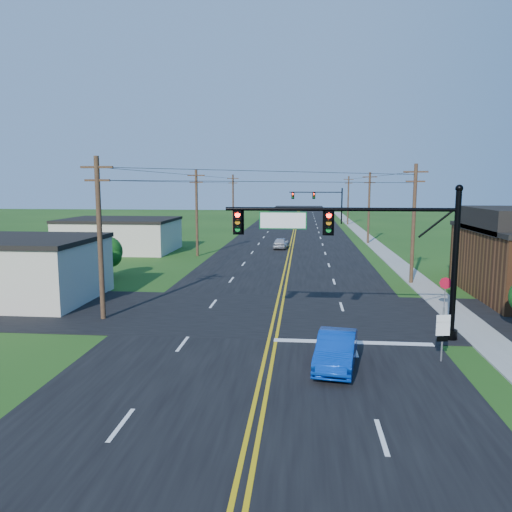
# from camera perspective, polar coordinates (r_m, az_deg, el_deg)

# --- Properties ---
(ground) EXTENTS (260.00, 260.00, 0.00)m
(ground) POSITION_cam_1_polar(r_m,az_deg,el_deg) (17.92, -0.16, -16.49)
(ground) COLOR #194012
(ground) RESTS_ON ground
(road_main) EXTENTS (16.00, 220.00, 0.04)m
(road_main) POSITION_cam_1_polar(r_m,az_deg,el_deg) (66.64, 4.05, 1.74)
(road_main) COLOR black
(road_main) RESTS_ON ground
(road_cross) EXTENTS (70.00, 10.00, 0.04)m
(road_cross) POSITION_cam_1_polar(r_m,az_deg,el_deg) (29.22, 2.16, -6.61)
(road_cross) COLOR black
(road_cross) RESTS_ON ground
(sidewalk) EXTENTS (2.00, 160.00, 0.08)m
(sidewalk) POSITION_cam_1_polar(r_m,az_deg,el_deg) (57.39, 14.33, 0.48)
(sidewalk) COLOR gray
(sidewalk) RESTS_ON ground
(signal_mast_main) EXTENTS (11.30, 0.60, 7.48)m
(signal_mast_main) POSITION_cam_1_polar(r_m,az_deg,el_deg) (24.51, 11.85, 1.61)
(signal_mast_main) COLOR black
(signal_mast_main) RESTS_ON ground
(signal_mast_far) EXTENTS (10.98, 0.60, 7.48)m
(signal_mast_far) POSITION_cam_1_polar(r_m,az_deg,el_deg) (96.29, 7.19, 6.38)
(signal_mast_far) COLOR black
(signal_mast_far) RESTS_ON ground
(cream_bldg_near) EXTENTS (10.20, 8.20, 4.10)m
(cream_bldg_near) POSITION_cam_1_polar(r_m,az_deg,el_deg) (35.88, -25.85, -1.34)
(cream_bldg_near) COLOR beige
(cream_bldg_near) RESTS_ON ground
(cream_bldg_far) EXTENTS (12.20, 9.20, 3.70)m
(cream_bldg_far) POSITION_cam_1_polar(r_m,az_deg,el_deg) (58.26, -15.29, 2.36)
(cream_bldg_far) COLOR beige
(cream_bldg_far) RESTS_ON ground
(utility_pole_left_a) EXTENTS (1.80, 0.28, 9.00)m
(utility_pole_left_a) POSITION_cam_1_polar(r_m,az_deg,el_deg) (28.59, -17.43, 2.27)
(utility_pole_left_a) COLOR #3C251B
(utility_pole_left_a) RESTS_ON ground
(utility_pole_left_b) EXTENTS (1.80, 0.28, 9.00)m
(utility_pole_left_b) POSITION_cam_1_polar(r_m,az_deg,el_deg) (52.46, -6.79, 5.12)
(utility_pole_left_b) COLOR #3C251B
(utility_pole_left_b) RESTS_ON ground
(utility_pole_left_c) EXTENTS (1.80, 0.28, 9.00)m
(utility_pole_left_c) POSITION_cam_1_polar(r_m,az_deg,el_deg) (79.03, -2.64, 6.18)
(utility_pole_left_c) COLOR #3C251B
(utility_pole_left_c) RESTS_ON ground
(utility_pole_right_a) EXTENTS (1.80, 0.28, 9.00)m
(utility_pole_right_a) POSITION_cam_1_polar(r_m,az_deg,el_deg) (39.17, 17.57, 3.77)
(utility_pole_right_a) COLOR #3C251B
(utility_pole_right_a) RESTS_ON ground
(utility_pole_right_b) EXTENTS (1.80, 0.28, 9.00)m
(utility_pole_right_b) POSITION_cam_1_polar(r_m,az_deg,el_deg) (64.78, 12.78, 5.55)
(utility_pole_right_b) COLOR #3C251B
(utility_pole_right_b) RESTS_ON ground
(utility_pole_right_c) EXTENTS (1.80, 0.28, 9.00)m
(utility_pole_right_c) POSITION_cam_1_polar(r_m,az_deg,el_deg) (94.60, 10.49, 6.38)
(utility_pole_right_c) COLOR #3C251B
(utility_pole_right_c) RESTS_ON ground
(tree_right_back) EXTENTS (3.00, 3.00, 4.10)m
(tree_right_back) POSITION_cam_1_polar(r_m,az_deg,el_deg) (44.86, 24.15, 1.22)
(tree_right_back) COLOR #3C251B
(tree_right_back) RESTS_ON ground
(tree_left) EXTENTS (2.40, 2.40, 3.37)m
(tree_left) POSITION_cam_1_polar(r_m,az_deg,el_deg) (41.61, -16.61, 0.50)
(tree_left) COLOR #3C251B
(tree_left) RESTS_ON ground
(blue_car) EXTENTS (2.14, 4.51, 1.43)m
(blue_car) POSITION_cam_1_polar(r_m,az_deg,el_deg) (21.08, 9.15, -10.65)
(blue_car) COLOR #0736A8
(blue_car) RESTS_ON ground
(distant_car) EXTENTS (1.88, 3.95, 1.30)m
(distant_car) POSITION_cam_1_polar(r_m,az_deg,el_deg) (58.44, 2.87, 1.47)
(distant_car) COLOR silver
(distant_car) RESTS_ON ground
(route_sign) EXTENTS (0.60, 0.14, 2.39)m
(route_sign) POSITION_cam_1_polar(r_m,az_deg,el_deg) (22.62, 20.57, -7.96)
(route_sign) COLOR slate
(route_sign) RESTS_ON ground
(stop_sign) EXTENTS (0.71, 0.21, 2.03)m
(stop_sign) POSITION_cam_1_polar(r_m,az_deg,el_deg) (31.76, 20.83, -3.28)
(stop_sign) COLOR slate
(stop_sign) RESTS_ON ground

